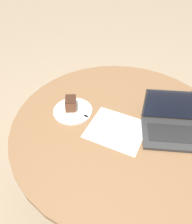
{
  "coord_description": "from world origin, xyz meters",
  "views": [
    {
      "loc": [
        0.13,
        0.86,
        1.65
      ],
      "look_at": [
        0.14,
        -0.05,
        0.81
      ],
      "focal_mm": 35.0,
      "sensor_mm": 36.0,
      "label": 1
    }
  ],
  "objects": [
    {
      "name": "paper_document",
      "position": [
        0.03,
        0.05,
        0.77
      ],
      "size": [
        0.38,
        0.37,
        0.0
      ],
      "rotation": [
        0.0,
        0.0,
        -0.45
      ],
      "color": "white",
      "rests_on": "dining_table"
    },
    {
      "name": "laptop",
      "position": [
        -0.28,
        0.07,
        0.81
      ],
      "size": [
        0.36,
        0.26,
        0.21
      ],
      "rotation": [
        0.0,
        0.0,
        6.19
      ],
      "color": "#2D2D2D",
      "rests_on": "dining_table"
    },
    {
      "name": "cake_slice",
      "position": [
        0.29,
        -0.11,
        0.82
      ],
      "size": [
        0.07,
        0.09,
        0.07
      ],
      "rotation": [
        0.0,
        0.0,
        1.62
      ],
      "color": "brown",
      "rests_on": "plate"
    },
    {
      "name": "fork",
      "position": [
        0.24,
        -0.07,
        0.78
      ],
      "size": [
        0.15,
        0.11,
        0.0
      ],
      "rotation": [
        0.0,
        0.0,
        8.85
      ],
      "color": "silver",
      "rests_on": "plate"
    },
    {
      "name": "dining_table",
      "position": [
        0.0,
        0.0,
        0.6
      ],
      "size": [
        1.22,
        1.22,
        0.77
      ],
      "color": "brown",
      "rests_on": "ground_plane"
    },
    {
      "name": "ground_plane",
      "position": [
        0.0,
        0.0,
        0.0
      ],
      "size": [
        12.0,
        12.0,
        0.0
      ],
      "primitive_type": "plane",
      "color": "gray"
    },
    {
      "name": "plate",
      "position": [
        0.27,
        -0.09,
        0.78
      ],
      "size": [
        0.23,
        0.23,
        0.01
      ],
      "color": "white",
      "rests_on": "dining_table"
    }
  ]
}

